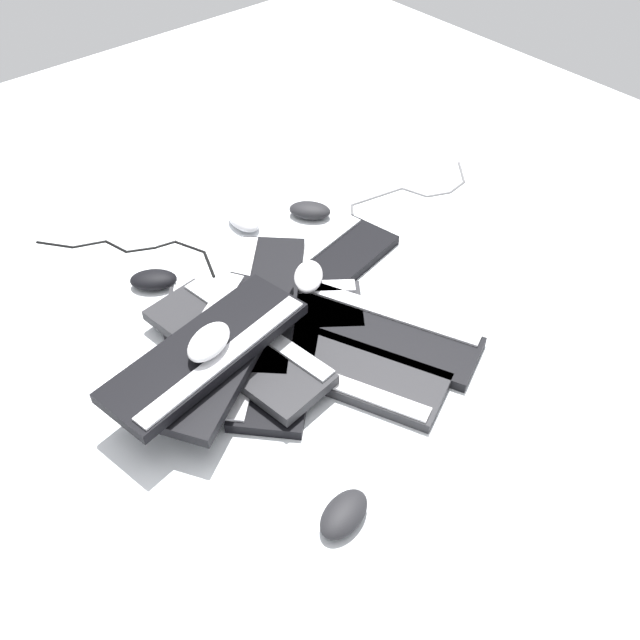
% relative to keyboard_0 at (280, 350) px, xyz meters
% --- Properties ---
extents(ground_plane, '(3.20, 3.20, 0.00)m').
position_rel_keyboard_0_xyz_m(ground_plane, '(-0.02, -0.02, -0.01)').
color(ground_plane, silver).
extents(keyboard_0, '(0.43, 0.41, 0.03)m').
position_rel_keyboard_0_xyz_m(keyboard_0, '(0.00, 0.00, 0.00)').
color(keyboard_0, black).
rests_on(keyboard_0, ground).
extents(keyboard_1, '(0.31, 0.46, 0.03)m').
position_rel_keyboard_0_xyz_m(keyboard_1, '(-0.06, 0.12, 0.00)').
color(keyboard_1, '#232326').
rests_on(keyboard_1, ground).
extents(keyboard_2, '(0.31, 0.46, 0.03)m').
position_rel_keyboard_0_xyz_m(keyboard_2, '(-0.20, 0.10, 0.00)').
color(keyboard_2, black).
rests_on(keyboard_2, ground).
extents(keyboard_3, '(0.46, 0.23, 0.03)m').
position_rel_keyboard_0_xyz_m(keyboard_3, '(-0.24, -0.14, 0.00)').
color(keyboard_3, black).
rests_on(keyboard_3, ground).
extents(keyboard_4, '(0.44, 0.39, 0.03)m').
position_rel_keyboard_0_xyz_m(keyboard_4, '(-0.05, -0.12, 0.00)').
color(keyboard_4, '#232326').
rests_on(keyboard_4, ground).
extents(keyboard_5, '(0.20, 0.46, 0.03)m').
position_rel_keyboard_0_xyz_m(keyboard_5, '(0.08, -0.05, 0.03)').
color(keyboard_5, '#232326').
rests_on(keyboard_5, keyboard_0).
extents(keyboard_6, '(0.42, 0.42, 0.03)m').
position_rel_keyboard_0_xyz_m(keyboard_6, '(-0.04, -0.12, 0.03)').
color(keyboard_6, black).
rests_on(keyboard_6, keyboard_4).
extents(keyboard_7, '(0.46, 0.35, 0.03)m').
position_rel_keyboard_0_xyz_m(keyboard_7, '(0.13, -0.03, 0.06)').
color(keyboard_7, black).
rests_on(keyboard_7, keyboard_5).
extents(keyboard_8, '(0.46, 0.22, 0.03)m').
position_rel_keyboard_0_xyz_m(keyboard_8, '(0.16, -0.03, 0.09)').
color(keyboard_8, black).
rests_on(keyboard_8, keyboard_7).
extents(mouse_0, '(0.07, 0.11, 0.04)m').
position_rel_keyboard_0_xyz_m(mouse_0, '(-0.21, -0.42, 0.01)').
color(mouse_0, '#B7B7BC').
rests_on(mouse_0, ground).
extents(mouse_1, '(0.12, 0.13, 0.04)m').
position_rel_keyboard_0_xyz_m(mouse_1, '(-0.37, -0.34, 0.01)').
color(mouse_1, black).
rests_on(mouse_1, ground).
extents(mouse_2, '(0.13, 0.10, 0.04)m').
position_rel_keyboard_0_xyz_m(mouse_2, '(0.16, -0.01, 0.13)').
color(mouse_2, silver).
rests_on(mouse_2, keyboard_8).
extents(mouse_3, '(0.13, 0.12, 0.04)m').
position_rel_keyboard_0_xyz_m(mouse_3, '(0.24, -0.07, 0.01)').
color(mouse_3, black).
rests_on(mouse_3, ground).
extents(mouse_4, '(0.12, 0.09, 0.04)m').
position_rel_keyboard_0_xyz_m(mouse_4, '(0.16, 0.38, 0.01)').
color(mouse_4, black).
rests_on(mouse_4, ground).
extents(mouse_5, '(0.13, 0.12, 0.04)m').
position_rel_keyboard_0_xyz_m(mouse_5, '(-0.17, -0.11, 0.04)').
color(mouse_5, silver).
rests_on(mouse_5, keyboard_3).
extents(mouse_6, '(0.13, 0.12, 0.04)m').
position_rel_keyboard_0_xyz_m(mouse_6, '(0.09, -0.37, 0.01)').
color(mouse_6, black).
rests_on(mouse_6, ground).
extents(mouse_7, '(0.13, 0.10, 0.04)m').
position_rel_keyboard_0_xyz_m(mouse_7, '(0.01, -0.11, 0.07)').
color(mouse_7, black).
rests_on(mouse_7, keyboard_6).
extents(cable_0, '(0.31, 0.41, 0.01)m').
position_rel_keyboard_0_xyz_m(cable_0, '(0.05, -0.52, -0.01)').
color(cable_0, black).
rests_on(cable_0, ground).
extents(cable_1, '(0.50, 0.14, 0.01)m').
position_rel_keyboard_0_xyz_m(cable_1, '(-0.62, -0.24, -0.01)').
color(cable_1, '#59595B').
rests_on(cable_1, ground).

